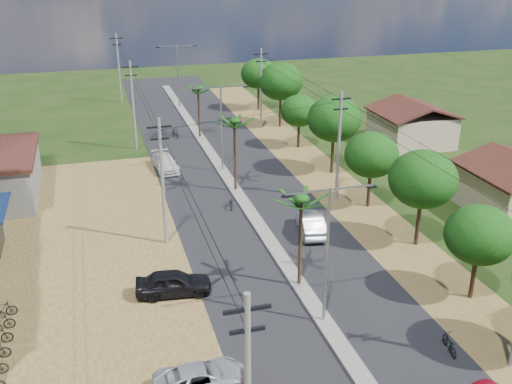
% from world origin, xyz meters
% --- Properties ---
extents(ground, '(160.00, 160.00, 0.00)m').
position_xyz_m(ground, '(0.00, 0.00, 0.00)').
color(ground, black).
rests_on(ground, ground).
extents(road, '(12.00, 110.00, 0.04)m').
position_xyz_m(road, '(0.00, 15.00, 0.02)').
color(road, black).
rests_on(road, ground).
extents(median, '(1.00, 90.00, 0.18)m').
position_xyz_m(median, '(0.00, 18.00, 0.09)').
color(median, '#605E56').
rests_on(median, ground).
extents(dirt_lot_west, '(18.00, 46.00, 0.04)m').
position_xyz_m(dirt_lot_west, '(-15.00, 8.00, 0.02)').
color(dirt_lot_west, '#513E1B').
rests_on(dirt_lot_west, ground).
extents(dirt_shoulder_east, '(5.00, 90.00, 0.03)m').
position_xyz_m(dirt_shoulder_east, '(8.50, 15.00, 0.01)').
color(dirt_shoulder_east, '#513E1B').
rests_on(dirt_shoulder_east, ground).
extents(house_east_far, '(7.60, 7.50, 4.60)m').
position_xyz_m(house_east_far, '(21.00, 28.00, 2.39)').
color(house_east_far, '#9B8869').
rests_on(house_east_far, ground).
extents(tree_east_b, '(4.00, 4.00, 5.83)m').
position_xyz_m(tree_east_b, '(9.30, 0.00, 4.11)').
color(tree_east_b, black).
rests_on(tree_east_b, ground).
extents(tree_east_c, '(4.60, 4.60, 6.83)m').
position_xyz_m(tree_east_c, '(9.70, 7.00, 4.86)').
color(tree_east_c, black).
rests_on(tree_east_c, ground).
extents(tree_east_d, '(4.20, 4.20, 6.13)m').
position_xyz_m(tree_east_d, '(9.40, 14.00, 4.34)').
color(tree_east_d, black).
rests_on(tree_east_d, ground).
extents(tree_east_e, '(4.80, 4.80, 7.14)m').
position_xyz_m(tree_east_e, '(9.60, 22.00, 5.09)').
color(tree_east_e, black).
rests_on(tree_east_e, ground).
extents(tree_east_f, '(3.80, 3.80, 5.52)m').
position_xyz_m(tree_east_f, '(9.20, 30.00, 3.89)').
color(tree_east_f, black).
rests_on(tree_east_f, ground).
extents(tree_east_g, '(5.00, 5.00, 7.38)m').
position_xyz_m(tree_east_g, '(9.80, 38.00, 5.24)').
color(tree_east_g, black).
rests_on(tree_east_g, ground).
extents(tree_east_h, '(4.40, 4.40, 6.52)m').
position_xyz_m(tree_east_h, '(9.50, 46.00, 4.64)').
color(tree_east_h, black).
rests_on(tree_east_h, ground).
extents(palm_median_near, '(2.00, 2.00, 6.15)m').
position_xyz_m(palm_median_near, '(0.00, 4.00, 5.54)').
color(palm_median_near, black).
rests_on(palm_median_near, ground).
extents(palm_median_mid, '(2.00, 2.00, 6.55)m').
position_xyz_m(palm_median_mid, '(0.00, 20.00, 5.90)').
color(palm_median_mid, black).
rests_on(palm_median_mid, ground).
extents(palm_median_far, '(2.00, 2.00, 5.85)m').
position_xyz_m(palm_median_far, '(0.00, 36.00, 5.26)').
color(palm_median_far, black).
rests_on(palm_median_far, ground).
extents(streetlight_near, '(5.10, 0.18, 8.00)m').
position_xyz_m(streetlight_near, '(0.00, 0.00, 4.79)').
color(streetlight_near, gray).
rests_on(streetlight_near, ground).
extents(streetlight_mid, '(5.10, 0.18, 8.00)m').
position_xyz_m(streetlight_mid, '(0.00, 25.00, 4.79)').
color(streetlight_mid, gray).
rests_on(streetlight_mid, ground).
extents(streetlight_far, '(5.10, 0.18, 8.00)m').
position_xyz_m(streetlight_far, '(0.00, 50.00, 4.79)').
color(streetlight_far, gray).
rests_on(streetlight_far, ground).
extents(utility_pole_w_b, '(1.60, 0.24, 9.00)m').
position_xyz_m(utility_pole_w_b, '(-7.00, 12.00, 4.76)').
color(utility_pole_w_b, '#605E56').
rests_on(utility_pole_w_b, ground).
extents(utility_pole_w_c, '(1.60, 0.24, 9.00)m').
position_xyz_m(utility_pole_w_c, '(-7.00, 34.00, 4.76)').
color(utility_pole_w_c, '#605E56').
rests_on(utility_pole_w_c, ground).
extents(utility_pole_w_d, '(1.60, 0.24, 9.00)m').
position_xyz_m(utility_pole_w_d, '(-7.00, 55.00, 4.76)').
color(utility_pole_w_d, '#605E56').
rests_on(utility_pole_w_d, ground).
extents(utility_pole_e_b, '(1.60, 0.24, 9.00)m').
position_xyz_m(utility_pole_e_b, '(7.50, 16.00, 4.76)').
color(utility_pole_e_b, '#605E56').
rests_on(utility_pole_e_b, ground).
extents(utility_pole_e_c, '(1.60, 0.24, 9.00)m').
position_xyz_m(utility_pole_e_c, '(7.50, 38.00, 4.76)').
color(utility_pole_e_c, '#605E56').
rests_on(utility_pole_e_c, ground).
extents(car_silver_mid, '(2.32, 4.74, 1.50)m').
position_xyz_m(car_silver_mid, '(3.25, 10.68, 0.75)').
color(car_silver_mid, '#A4A9AD').
rests_on(car_silver_mid, ground).
extents(car_white_far, '(2.32, 4.85, 1.36)m').
position_xyz_m(car_white_far, '(-5.00, 26.88, 0.68)').
color(car_white_far, beige).
rests_on(car_white_far, ground).
extents(car_parked_silver, '(4.54, 2.31, 1.23)m').
position_xyz_m(car_parked_silver, '(-7.50, -3.47, 0.62)').
color(car_parked_silver, '#A4A9AD').
rests_on(car_parked_silver, ground).
extents(car_parked_dark, '(4.63, 2.27, 1.52)m').
position_xyz_m(car_parked_dark, '(-7.50, 5.11, 0.76)').
color(car_parked_dark, black).
rests_on(car_parked_dark, ground).
extents(moto_rider_east, '(0.87, 1.76, 0.88)m').
position_xyz_m(moto_rider_east, '(5.20, -4.16, 0.44)').
color(moto_rider_east, black).
rests_on(moto_rider_east, ground).
extents(moto_rider_west_a, '(0.94, 1.78, 0.89)m').
position_xyz_m(moto_rider_west_a, '(-1.20, 16.61, 0.44)').
color(moto_rider_west_a, black).
rests_on(moto_rider_west_a, ground).
extents(moto_rider_west_b, '(0.93, 1.77, 1.03)m').
position_xyz_m(moto_rider_west_b, '(-2.55, 36.93, 0.51)').
color(moto_rider_west_b, black).
rests_on(moto_rider_west_b, ground).
extents(roadside_sign, '(0.32, 1.15, 0.96)m').
position_xyz_m(roadside_sign, '(-5.50, -4.01, 0.48)').
color(roadside_sign, '#AF1015').
rests_on(roadside_sign, ground).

